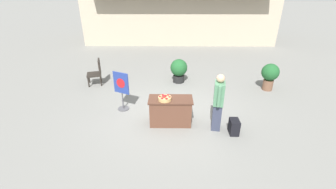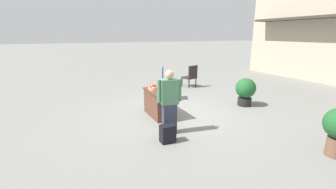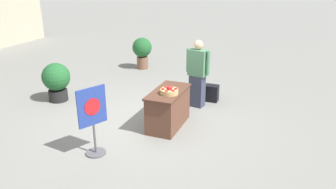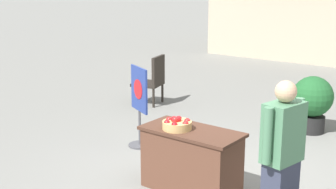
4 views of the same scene
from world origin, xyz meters
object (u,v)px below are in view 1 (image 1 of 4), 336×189
Objects in this scene: apple_basket at (165,98)px; patio_chair at (97,71)px; poster_board at (122,90)px; backpack at (234,127)px; potted_plant_far_left at (270,74)px; potted_plant_far_right at (179,69)px; display_table at (171,111)px; person_visitor at (218,102)px.

patio_chair is at bearing 133.61° from apple_basket.
poster_board is 1.24× the size of patio_chair.
backpack is 0.40× the size of potted_plant_far_left.
potted_plant_far_right is at bearing 110.93° from backpack.
display_table is 4.14m from patio_chair.
potted_plant_far_left is (2.46, 2.64, -0.20)m from person_visitor.
potted_plant_far_right is (1.87, 2.33, -0.13)m from poster_board.
backpack is 3.90m from potted_plant_far_right.
poster_board reaches higher than backpack.
potted_plant_far_left reaches higher than potted_plant_far_right.
apple_basket is at bearing -98.67° from potted_plant_far_right.
potted_plant_far_left reaches higher than backpack.
apple_basket is at bearing 167.63° from backpack.
poster_board is 2.99m from potted_plant_far_right.
potted_plant_far_right reaches higher than backpack.
apple_basket is 4.09m from patio_chair.
apple_basket is at bearing 82.61° from poster_board.
person_visitor reaches higher than potted_plant_far_left.
poster_board reaches higher than patio_chair.
backpack is 3.54m from poster_board.
potted_plant_far_right is 3.49m from potted_plant_far_left.
person_visitor is 1.28× the size of poster_board.
potted_plant_far_left reaches higher than display_table.
potted_plant_far_right is at bearing 84.03° from display_table.
apple_basket is 0.28× the size of poster_board.
display_table is 3.46× the size of apple_basket.
backpack is at bearing -16.21° from display_table.
person_visitor is at bearing 128.25° from patio_chair.
patio_chair is 0.99× the size of potted_plant_far_left.
person_visitor is 3.51m from potted_plant_far_right.
display_table is at bearing 87.94° from poster_board.
person_visitor reaches higher than poster_board.
display_table is 1.21× the size of patio_chair.
patio_chair is (-1.43, 2.07, -0.13)m from poster_board.
poster_board is at bearing -128.78° from potted_plant_far_right.
patio_chair is 1.05× the size of potted_plant_far_right.
potted_plant_far_right is at bearing -63.39° from person_visitor.
apple_basket is 0.22× the size of person_visitor.
person_visitor reaches higher than potted_plant_far_right.
display_table is 4.44m from potted_plant_far_left.
person_visitor reaches higher than apple_basket.
backpack is 0.41× the size of patio_chair.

